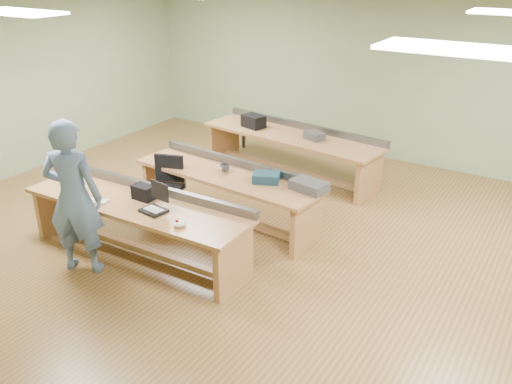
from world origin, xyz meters
TOP-DOWN VIEW (x-y plane):
  - floor at (0.00, 0.00)m, footprint 10.00×10.00m
  - ceiling at (0.00, 0.00)m, footprint 10.00×10.00m
  - wall_back at (0.00, 4.00)m, footprint 10.00×0.04m
  - wall_left at (-5.00, 0.00)m, footprint 0.04×8.00m
  - fluor_panels at (0.00, 0.00)m, footprint 6.20×3.50m
  - workbench_front at (-1.19, -1.18)m, footprint 3.13×0.90m
  - workbench_mid at (-0.78, 0.21)m, footprint 2.94×1.01m
  - workbench_back at (-0.89, 2.28)m, footprint 3.36×1.26m
  - person at (-1.57, -1.83)m, footprint 0.83×0.70m
  - laptop_base at (-0.82, -1.30)m, footprint 0.32×0.28m
  - laptop_screen at (-0.81, -1.18)m, footprint 0.30×0.05m
  - keyboard at (-1.68, -1.48)m, footprint 0.45×0.27m
  - trackball_mouse at (-0.32, -1.42)m, footprint 0.18×0.20m
  - camera_bag at (-1.18, -1.08)m, footprint 0.28×0.18m
  - task_chair at (-1.57, -0.23)m, footprint 0.65×0.65m
  - parts_bin_teal at (-0.16, 0.23)m, footprint 0.43×0.38m
  - parts_bin_grey at (0.46, 0.28)m, footprint 0.52×0.38m
  - mug at (-0.86, 0.24)m, footprint 0.14×0.14m
  - drinks_can at (-0.83, 0.08)m, footprint 0.07×0.07m
  - storage_box_back at (-1.66, 2.26)m, footprint 0.44×0.36m
  - tray_back at (-0.43, 2.23)m, footprint 0.37×0.33m

SIDE VIEW (x-z plane):
  - floor at x=0.00m, z-range 0.00..0.00m
  - task_chair at x=-1.57m, z-range -0.13..0.82m
  - workbench_mid at x=-0.78m, z-range 0.13..0.99m
  - workbench_front at x=-1.19m, z-range 0.13..0.99m
  - workbench_back at x=-0.89m, z-range 0.14..1.00m
  - keyboard at x=-1.68m, z-range 0.75..0.77m
  - laptop_base at x=-0.82m, z-range 0.75..0.78m
  - trackball_mouse at x=-0.32m, z-range 0.75..0.82m
  - mug at x=-0.86m, z-range 0.75..0.86m
  - drinks_can at x=-0.83m, z-range 0.75..0.86m
  - tray_back at x=-0.43m, z-range 0.75..0.87m
  - parts_bin_teal at x=-0.16m, z-range 0.75..0.87m
  - parts_bin_grey at x=0.46m, z-range 0.75..0.88m
  - camera_bag at x=-1.18m, z-range 0.75..0.94m
  - storage_box_back at x=-1.66m, z-range 0.75..0.97m
  - person at x=-1.57m, z-range 0.00..1.92m
  - laptop_screen at x=-0.81m, z-range 0.87..1.10m
  - wall_back at x=0.00m, z-range 0.00..3.00m
  - wall_left at x=-5.00m, z-range 0.00..3.00m
  - fluor_panels at x=0.00m, z-range 2.96..2.99m
  - ceiling at x=0.00m, z-range 3.00..3.00m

